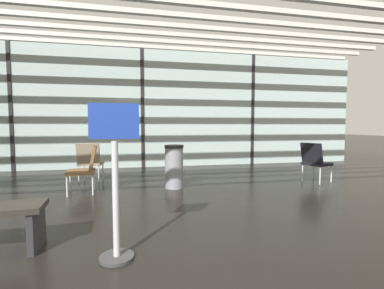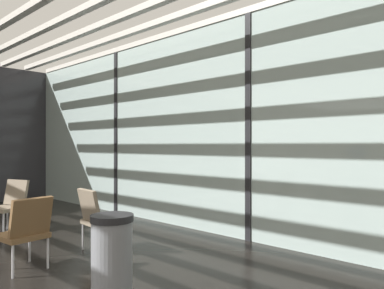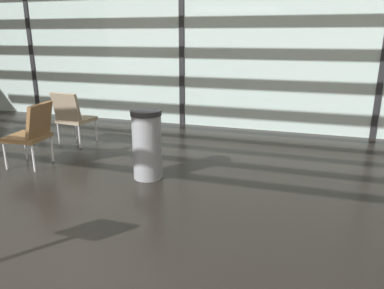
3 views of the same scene
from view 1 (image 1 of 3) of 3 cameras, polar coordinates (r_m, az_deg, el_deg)
The scene contains 11 objects.
ground_plane at distance 3.17m, azimuth -8.02°, elevation -19.02°, with size 60.00×60.00×0.00m, color black.
glass_curtain_wall at distance 8.13m, azimuth -10.55°, elevation 7.60°, with size 14.00×0.08×3.51m, color #A3B7B2.
window_mullion_0 at distance 8.78m, azimuth -34.20°, elevation 6.71°, with size 0.10×0.12×3.51m, color black.
window_mullion_1 at distance 8.13m, azimuth -10.55°, elevation 7.60°, with size 0.10×0.12×3.51m, color black.
window_mullion_2 at distance 8.92m, azimuth 12.74°, elevation 7.24°, with size 0.10×0.12×3.51m, color black.
parked_airplane at distance 13.05m, azimuth -4.14°, elevation 7.97°, with size 11.32×4.28×4.28m.
lounge_chair_0 at distance 6.30m, azimuth -21.01°, elevation -3.04°, with size 0.53×0.57×0.87m.
lounge_chair_1 at distance 6.44m, azimuth 24.78°, elevation -2.99°, with size 0.66×0.63×0.87m.
lounge_chair_3 at distance 5.27m, azimuth -21.75°, elevation -4.38°, with size 0.57×0.53×0.87m.
trash_bin at distance 5.33m, azimuth -3.86°, elevation -4.68°, with size 0.38×0.38×0.86m.
info_sign at distance 2.56m, azimuth -16.06°, elevation -8.75°, with size 0.44×0.32×1.44m.
Camera 1 is at (-0.18, -2.91, 1.24)m, focal length 24.92 mm.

